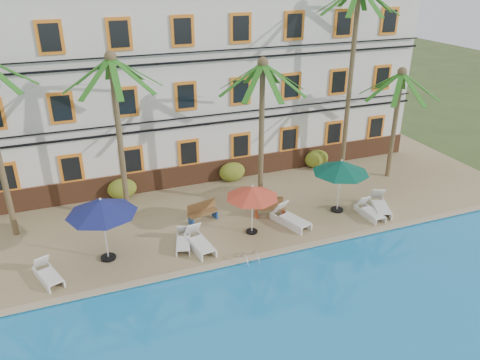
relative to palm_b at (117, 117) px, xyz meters
name	(u,v)px	position (x,y,z in m)	size (l,w,h in m)	color
ground	(265,247)	(5.26, -4.46, -5.31)	(100.00, 100.00, 0.00)	#384C23
pool_deck	(227,197)	(5.26, 0.54, -5.18)	(30.00, 12.00, 0.25)	tan
swimming_pool	(355,359)	(5.26, -11.46, -5.21)	(26.00, 12.00, 0.20)	#1A83C9
pool_coping	(274,253)	(5.26, -5.36, -5.03)	(30.00, 0.35, 0.06)	tan
hotel_building	(197,79)	(5.26, 5.52, 0.07)	(25.40, 6.44, 10.22)	silver
palm_b	(117,117)	(0.00, 0.00, 0.00)	(4.19, 4.19, 7.89)	brown
palm_c	(262,113)	(6.50, -0.96, -0.29)	(4.19, 4.19, 7.38)	brown
palm_d	(352,61)	(12.42, 0.81, 1.45)	(4.19, 4.19, 10.47)	brown
palm_e	(397,107)	(14.74, -0.42, -0.97)	(4.19, 4.19, 6.24)	brown
shrub_left	(122,189)	(0.04, 2.14, -4.51)	(1.50, 0.90, 1.10)	#20611B
shrub_mid	(232,172)	(6.12, 2.14, -4.51)	(1.50, 0.90, 1.10)	#20611B
shrub_right	(317,159)	(11.50, 2.14, -4.51)	(1.50, 0.90, 1.10)	#20611B
umbrella_blue	(101,207)	(-1.33, -3.22, -2.64)	(2.84, 2.84, 2.83)	black
umbrella_red	(252,192)	(5.04, -3.42, -3.02)	(2.38, 2.38, 2.39)	black
umbrella_green	(341,167)	(9.77, -3.02, -2.71)	(2.75, 2.75, 2.75)	black
lounger_a	(48,274)	(-3.67, -3.85, -4.79)	(1.20, 1.87, 0.83)	white
lounger_b	(183,241)	(1.84, -3.41, -4.80)	(1.03, 1.76, 0.79)	white
lounger_c	(199,242)	(2.43, -3.80, -4.75)	(0.98, 2.08, 0.95)	white
lounger_d	(290,218)	(6.99, -3.38, -4.74)	(1.38, 2.19, 0.97)	white
lounger_e	(369,211)	(10.94, -4.05, -4.79)	(0.68, 1.78, 0.83)	white
lounger_f	(380,205)	(11.74, -3.76, -4.75)	(1.41, 2.12, 0.95)	white
bench_left	(202,212)	(3.25, -1.56, -4.59)	(1.57, 0.81, 0.93)	olive
bench_right	(269,206)	(6.44, -2.24, -4.59)	(1.57, 0.91, 0.93)	olive
pool_ladder	(250,260)	(4.14, -5.46, -5.06)	(0.54, 0.74, 0.74)	silver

